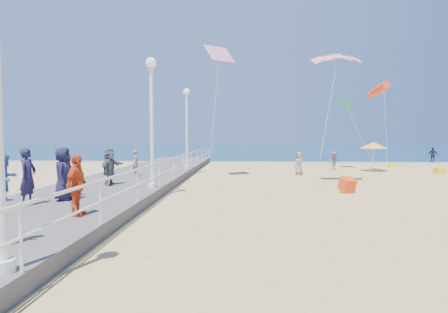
{
  "coord_description": "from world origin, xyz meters",
  "views": [
    {
      "loc": [
        -1.65,
        -14.1,
        2.5
      ],
      "look_at": [
        -2.5,
        2.0,
        1.6
      ],
      "focal_mm": 28.0,
      "sensor_mm": 36.0,
      "label": 1
    }
  ],
  "objects_px": {
    "spectator_4": "(63,174)",
    "box_kite": "(347,186)",
    "beach_chair_left": "(392,166)",
    "toddler_held": "(6,178)",
    "spectator_3": "(77,185)",
    "spectator_5": "(110,166)",
    "spectator_1": "(68,176)",
    "spectator_6": "(136,163)",
    "lamp_post_far": "(187,120)",
    "beach_umbrella": "(374,145)",
    "lamp_post_mid": "(152,108)",
    "beach_walker_a": "(334,161)",
    "spectator_0": "(28,176)",
    "beach_walker_b": "(433,155)",
    "beach_chair_right": "(439,171)",
    "spectator_7": "(109,162)",
    "beach_walker_c": "(299,163)"
  },
  "relations": [
    {
      "from": "spectator_4",
      "to": "box_kite",
      "type": "bearing_deg",
      "value": -80.01
    },
    {
      "from": "spectator_0",
      "to": "beach_umbrella",
      "type": "height_order",
      "value": "spectator_0"
    },
    {
      "from": "spectator_0",
      "to": "lamp_post_far",
      "type": "bearing_deg",
      "value": -12.6
    },
    {
      "from": "spectator_3",
      "to": "toddler_held",
      "type": "bearing_deg",
      "value": 177.36
    },
    {
      "from": "spectator_3",
      "to": "spectator_7",
      "type": "bearing_deg",
      "value": 17.42
    },
    {
      "from": "box_kite",
      "to": "toddler_held",
      "type": "bearing_deg",
      "value": -153.06
    },
    {
      "from": "toddler_held",
      "to": "spectator_3",
      "type": "distance_m",
      "value": 2.59
    },
    {
      "from": "beach_chair_right",
      "to": "spectator_4",
      "type": "bearing_deg",
      "value": -145.71
    },
    {
      "from": "spectator_6",
      "to": "beach_walker_a",
      "type": "relative_size",
      "value": 0.99
    },
    {
      "from": "spectator_4",
      "to": "beach_chair_left",
      "type": "xyz_separation_m",
      "value": [
        17.99,
        17.46,
        -1.08
      ]
    },
    {
      "from": "spectator_4",
      "to": "lamp_post_mid",
      "type": "bearing_deg",
      "value": -50.71
    },
    {
      "from": "spectator_6",
      "to": "beach_umbrella",
      "type": "xyz_separation_m",
      "value": [
        15.29,
        7.12,
        0.8
      ]
    },
    {
      "from": "spectator_3",
      "to": "beach_walker_a",
      "type": "height_order",
      "value": "spectator_3"
    },
    {
      "from": "spectator_7",
      "to": "beach_walker_a",
      "type": "distance_m",
      "value": 16.45
    },
    {
      "from": "spectator_7",
      "to": "beach_walker_b",
      "type": "distance_m",
      "value": 30.32
    },
    {
      "from": "box_kite",
      "to": "spectator_3",
      "type": "bearing_deg",
      "value": -161.59
    },
    {
      "from": "lamp_post_mid",
      "to": "spectator_6",
      "type": "distance_m",
      "value": 5.64
    },
    {
      "from": "beach_walker_b",
      "to": "box_kite",
      "type": "bearing_deg",
      "value": 95.68
    },
    {
      "from": "toddler_held",
      "to": "beach_chair_left",
      "type": "relative_size",
      "value": 1.69
    },
    {
      "from": "spectator_1",
      "to": "box_kite",
      "type": "relative_size",
      "value": 2.49
    },
    {
      "from": "beach_walker_a",
      "to": "lamp_post_far",
      "type": "bearing_deg",
      "value": -176.31
    },
    {
      "from": "beach_walker_a",
      "to": "box_kite",
      "type": "xyz_separation_m",
      "value": [
        -2.3,
        -11.1,
        -0.41
      ]
    },
    {
      "from": "lamp_post_far",
      "to": "beach_walker_a",
      "type": "bearing_deg",
      "value": 19.49
    },
    {
      "from": "spectator_3",
      "to": "beach_walker_b",
      "type": "xyz_separation_m",
      "value": [
        22.85,
        25.78,
        -0.46
      ]
    },
    {
      "from": "spectator_0",
      "to": "beach_walker_b",
      "type": "height_order",
      "value": "spectator_0"
    },
    {
      "from": "lamp_post_far",
      "to": "beach_chair_left",
      "type": "relative_size",
      "value": 9.67
    },
    {
      "from": "lamp_post_mid",
      "to": "beach_walker_c",
      "type": "height_order",
      "value": "lamp_post_mid"
    },
    {
      "from": "spectator_1",
      "to": "beach_walker_b",
      "type": "distance_m",
      "value": 33.56
    },
    {
      "from": "spectator_4",
      "to": "beach_chair_left",
      "type": "relative_size",
      "value": 3.21
    },
    {
      "from": "beach_umbrella",
      "to": "beach_chair_left",
      "type": "xyz_separation_m",
      "value": [
        2.57,
        2.84,
        -1.71
      ]
    },
    {
      "from": "beach_walker_b",
      "to": "box_kite",
      "type": "relative_size",
      "value": 2.53
    },
    {
      "from": "lamp_post_far",
      "to": "spectator_3",
      "type": "xyz_separation_m",
      "value": [
        -0.7,
        -14.12,
        -2.44
      ]
    },
    {
      "from": "spectator_3",
      "to": "beach_umbrella",
      "type": "bearing_deg",
      "value": -38.98
    },
    {
      "from": "toddler_held",
      "to": "spectator_3",
      "type": "relative_size",
      "value": 0.57
    },
    {
      "from": "spectator_4",
      "to": "lamp_post_far",
      "type": "bearing_deg",
      "value": -24.01
    },
    {
      "from": "spectator_5",
      "to": "toddler_held",
      "type": "bearing_deg",
      "value": -161.26
    },
    {
      "from": "beach_chair_left",
      "to": "lamp_post_mid",
      "type": "bearing_deg",
      "value": -137.33
    },
    {
      "from": "spectator_0",
      "to": "beach_chair_right",
      "type": "relative_size",
      "value": 3.21
    },
    {
      "from": "spectator_1",
      "to": "spectator_7",
      "type": "bearing_deg",
      "value": 38.41
    },
    {
      "from": "spectator_1",
      "to": "spectator_6",
      "type": "height_order",
      "value": "spectator_1"
    },
    {
      "from": "box_kite",
      "to": "beach_chair_left",
      "type": "xyz_separation_m",
      "value": [
        7.38,
        12.85,
        -0.1
      ]
    },
    {
      "from": "lamp_post_far",
      "to": "spectator_5",
      "type": "height_order",
      "value": "lamp_post_far"
    },
    {
      "from": "spectator_4",
      "to": "box_kite",
      "type": "distance_m",
      "value": 11.61
    },
    {
      "from": "toddler_held",
      "to": "spectator_7",
      "type": "bearing_deg",
      "value": 28.31
    },
    {
      "from": "spectator_1",
      "to": "beach_chair_left",
      "type": "distance_m",
      "value": 24.73
    },
    {
      "from": "toddler_held",
      "to": "beach_chair_right",
      "type": "distance_m",
      "value": 25.37
    },
    {
      "from": "lamp_post_far",
      "to": "lamp_post_mid",
      "type": "bearing_deg",
      "value": -90.0
    },
    {
      "from": "lamp_post_far",
      "to": "beach_umbrella",
      "type": "distance_m",
      "value": 13.58
    },
    {
      "from": "spectator_7",
      "to": "beach_chair_right",
      "type": "height_order",
      "value": "spectator_7"
    },
    {
      "from": "box_kite",
      "to": "beach_chair_right",
      "type": "bearing_deg",
      "value": 26.17
    }
  ]
}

